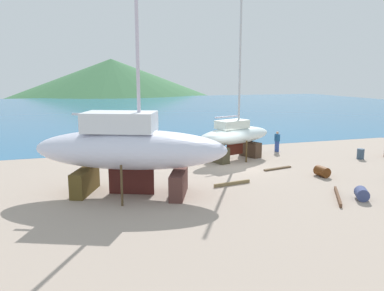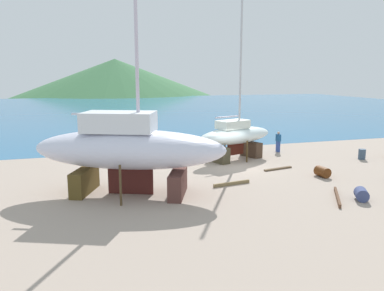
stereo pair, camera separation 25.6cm
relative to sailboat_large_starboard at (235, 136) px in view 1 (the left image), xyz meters
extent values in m
plane|color=#A49182|center=(-0.84, -4.76, -1.80)|extent=(38.61, 38.61, 0.00)
cube|color=#296695|center=(-0.84, 46.51, -1.80)|extent=(136.83, 83.21, 0.01)
cone|color=#396D41|center=(2.37, 111.37, -1.80)|extent=(126.54, 126.54, 23.84)
cube|color=#483325|center=(1.60, 0.59, -1.22)|extent=(1.26, 1.89, 1.16)
cube|color=#423C28|center=(-1.55, -0.57, -1.22)|extent=(1.26, 1.89, 1.16)
cylinder|color=#483C2D|center=(-0.39, 1.14, -1.01)|extent=(0.12, 0.12, 1.59)
cylinder|color=#46351A|center=(0.44, -1.12, -1.01)|extent=(0.12, 0.12, 1.59)
ellipsoid|color=white|center=(0.02, 0.01, 0.03)|extent=(7.04, 4.36, 1.23)
cube|color=#4E1A10|center=(0.02, 0.01, -1.01)|extent=(1.54, 0.63, 0.86)
cube|color=white|center=(-0.29, -0.11, 0.89)|extent=(2.72, 2.07, 0.61)
cylinder|color=#B6B7BC|center=(0.34, 0.12, 5.48)|extent=(0.15, 0.15, 9.79)
cylinder|color=#BBB5CD|center=(-0.76, -0.28, 1.49)|extent=(2.24, 0.91, 0.11)
cube|color=#54312B|center=(-6.38, -7.19, -1.15)|extent=(1.70, 2.79, 1.32)
cube|color=#52401C|center=(-11.08, -5.23, -1.15)|extent=(1.70, 2.79, 1.32)
cylinder|color=brown|center=(-8.01, -4.47, -0.79)|extent=(0.12, 0.12, 2.04)
cylinder|color=#4B3A23|center=(-9.45, -7.95, -0.79)|extent=(0.12, 0.12, 2.04)
ellipsoid|color=silver|center=(-8.73, -6.21, 0.64)|extent=(10.71, 7.06, 2.05)
cube|color=#451916|center=(-8.73, -6.21, -1.10)|extent=(2.29, 1.01, 1.44)
cube|color=silver|center=(-9.20, -6.01, 2.08)|extent=(4.17, 3.30, 1.03)
cylinder|color=silver|center=(-9.90, -5.72, 2.47)|extent=(3.34, 1.48, 0.13)
cube|color=#2D4691|center=(4.55, 1.65, -1.36)|extent=(0.24, 0.36, 0.90)
cube|color=navy|center=(4.55, 1.65, -0.61)|extent=(0.29, 0.46, 0.59)
sphere|color=tan|center=(4.55, 1.65, -0.21)|extent=(0.22, 0.22, 0.22)
cylinder|color=#394D63|center=(9.20, -2.74, -1.41)|extent=(0.73, 0.73, 0.78)
cylinder|color=#3B4572|center=(2.34, -10.71, -1.49)|extent=(0.97, 1.04, 0.64)
cylinder|color=#582C0F|center=(3.24, -6.21, -1.48)|extent=(0.68, 0.94, 0.64)
cube|color=brown|center=(1.55, -3.71, -1.75)|extent=(2.24, 0.64, 0.10)
cube|color=olive|center=(-2.92, -6.27, -1.71)|extent=(2.37, 0.47, 0.19)
cube|color=brown|center=(1.35, -10.14, -1.71)|extent=(1.80, 2.67, 0.20)
camera|label=1|loc=(-11.56, -25.87, 4.46)|focal=35.64mm
camera|label=2|loc=(-11.31, -25.95, 4.46)|focal=35.64mm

